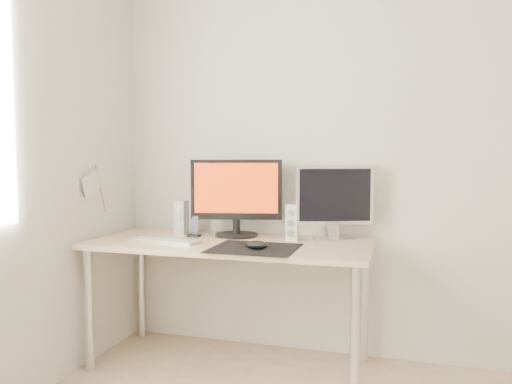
{
  "coord_description": "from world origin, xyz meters",
  "views": [
    {
      "loc": [
        0.02,
        -1.28,
        1.21
      ],
      "look_at": [
        -0.8,
        1.47,
        1.01
      ],
      "focal_mm": 35.0,
      "sensor_mm": 36.0,
      "label": 1
    }
  ],
  "objects_px": {
    "keyboard": "(164,241)",
    "speaker_right": "(293,222)",
    "main_monitor": "(236,195)",
    "mouse": "(257,245)",
    "second_monitor": "(334,199)",
    "speaker_left": "(181,217)",
    "desk": "(230,255)",
    "phone_dock": "(194,230)"
  },
  "relations": [
    {
      "from": "keyboard",
      "to": "speaker_right",
      "type": "bearing_deg",
      "value": 21.46
    },
    {
      "from": "main_monitor",
      "to": "speaker_right",
      "type": "xyz_separation_m",
      "value": [
        0.36,
        -0.05,
        -0.15
      ]
    },
    {
      "from": "main_monitor",
      "to": "keyboard",
      "type": "bearing_deg",
      "value": -135.83
    },
    {
      "from": "mouse",
      "to": "second_monitor",
      "type": "distance_m",
      "value": 0.57
    },
    {
      "from": "speaker_left",
      "to": "desk",
      "type": "bearing_deg",
      "value": -23.54
    },
    {
      "from": "speaker_right",
      "to": "desk",
      "type": "bearing_deg",
      "value": -158.68
    },
    {
      "from": "speaker_left",
      "to": "keyboard",
      "type": "height_order",
      "value": "speaker_left"
    },
    {
      "from": "main_monitor",
      "to": "phone_dock",
      "type": "xyz_separation_m",
      "value": [
        -0.24,
        -0.08,
        -0.22
      ]
    },
    {
      "from": "second_monitor",
      "to": "phone_dock",
      "type": "xyz_separation_m",
      "value": [
        -0.83,
        -0.11,
        -0.2
      ]
    },
    {
      "from": "desk",
      "to": "speaker_right",
      "type": "xyz_separation_m",
      "value": [
        0.34,
        0.13,
        0.18
      ]
    },
    {
      "from": "main_monitor",
      "to": "phone_dock",
      "type": "bearing_deg",
      "value": -160.87
    },
    {
      "from": "speaker_left",
      "to": "speaker_right",
      "type": "distance_m",
      "value": 0.72
    },
    {
      "from": "desk",
      "to": "second_monitor",
      "type": "relative_size",
      "value": 3.66
    },
    {
      "from": "desk",
      "to": "speaker_left",
      "type": "height_order",
      "value": "speaker_left"
    },
    {
      "from": "speaker_left",
      "to": "phone_dock",
      "type": "xyz_separation_m",
      "value": [
        0.12,
        -0.07,
        -0.07
      ]
    },
    {
      "from": "main_monitor",
      "to": "second_monitor",
      "type": "bearing_deg",
      "value": 2.11
    },
    {
      "from": "speaker_right",
      "to": "phone_dock",
      "type": "bearing_deg",
      "value": -176.54
    },
    {
      "from": "keyboard",
      "to": "phone_dock",
      "type": "xyz_separation_m",
      "value": [
        0.08,
        0.23,
        0.03
      ]
    },
    {
      "from": "desk",
      "to": "speaker_left",
      "type": "xyz_separation_m",
      "value": [
        -0.38,
        0.17,
        0.18
      ]
    },
    {
      "from": "desk",
      "to": "second_monitor",
      "type": "height_order",
      "value": "second_monitor"
    },
    {
      "from": "desk",
      "to": "phone_dock",
      "type": "relative_size",
      "value": 12.75
    },
    {
      "from": "mouse",
      "to": "main_monitor",
      "type": "height_order",
      "value": "main_monitor"
    },
    {
      "from": "mouse",
      "to": "speaker_left",
      "type": "distance_m",
      "value": 0.71
    },
    {
      "from": "keyboard",
      "to": "phone_dock",
      "type": "bearing_deg",
      "value": 70.25
    },
    {
      "from": "desk",
      "to": "phone_dock",
      "type": "xyz_separation_m",
      "value": [
        -0.26,
        0.1,
        0.12
      ]
    },
    {
      "from": "speaker_left",
      "to": "mouse",
      "type": "bearing_deg",
      "value": -31.48
    },
    {
      "from": "speaker_right",
      "to": "phone_dock",
      "type": "xyz_separation_m",
      "value": [
        -0.6,
        -0.04,
        -0.07
      ]
    },
    {
      "from": "speaker_left",
      "to": "keyboard",
      "type": "xyz_separation_m",
      "value": [
        0.03,
        -0.3,
        -0.1
      ]
    },
    {
      "from": "desk",
      "to": "second_monitor",
      "type": "distance_m",
      "value": 0.68
    },
    {
      "from": "mouse",
      "to": "keyboard",
      "type": "xyz_separation_m",
      "value": [
        -0.57,
        0.06,
        -0.02
      ]
    },
    {
      "from": "speaker_left",
      "to": "speaker_right",
      "type": "relative_size",
      "value": 1.0
    },
    {
      "from": "mouse",
      "to": "second_monitor",
      "type": "xyz_separation_m",
      "value": [
        0.35,
        0.4,
        0.22
      ]
    },
    {
      "from": "main_monitor",
      "to": "speaker_left",
      "type": "bearing_deg",
      "value": -177.8
    },
    {
      "from": "mouse",
      "to": "speaker_right",
      "type": "height_order",
      "value": "speaker_right"
    },
    {
      "from": "mouse",
      "to": "main_monitor",
      "type": "bearing_deg",
      "value": 122.22
    },
    {
      "from": "keyboard",
      "to": "main_monitor",
      "type": "bearing_deg",
      "value": 44.17
    },
    {
      "from": "desk",
      "to": "keyboard",
      "type": "bearing_deg",
      "value": -158.4
    },
    {
      "from": "mouse",
      "to": "main_monitor",
      "type": "relative_size",
      "value": 0.22
    },
    {
      "from": "second_monitor",
      "to": "desk",
      "type": "bearing_deg",
      "value": -160.47
    },
    {
      "from": "desk",
      "to": "phone_dock",
      "type": "distance_m",
      "value": 0.3
    },
    {
      "from": "mouse",
      "to": "speaker_left",
      "type": "xyz_separation_m",
      "value": [
        -0.6,
        0.37,
        0.08
      ]
    },
    {
      "from": "second_monitor",
      "to": "speaker_left",
      "type": "bearing_deg",
      "value": -177.86
    }
  ]
}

